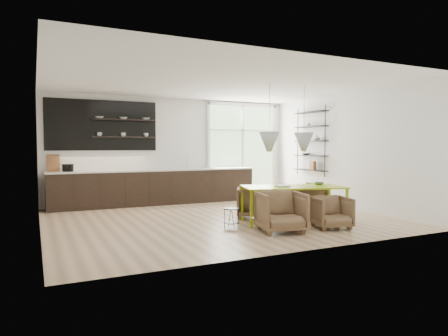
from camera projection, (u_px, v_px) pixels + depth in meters
The scene contains 11 objects.
room at pixel (222, 150), 9.76m from camera, with size 7.02×6.01×2.91m.
kitchen_run at pixel (153, 182), 10.69m from camera, with size 5.54×0.69×2.75m.
right_shelving at pixel (311, 143), 11.02m from camera, with size 0.26×1.22×1.90m.
dining_table at pixel (293, 189), 8.11m from camera, with size 2.21×1.43×0.74m.
armchair_back_left at pixel (254, 202), 8.68m from camera, with size 0.71×0.74×0.67m, color brown.
armchair_back_right at pixel (304, 199), 9.04m from camera, with size 0.78×0.80×0.73m, color brown.
armchair_front_left at pixel (281, 212), 7.21m from camera, with size 0.79×0.81×0.74m, color brown.
armchair_front_right at pixel (331, 212), 7.54m from camera, with size 0.65×0.67×0.61m, color brown.
wire_stool at pixel (231, 215), 7.55m from camera, with size 0.30×0.30×0.38m.
table_book at pixel (277, 186), 8.03m from camera, with size 0.25×0.34×0.03m, color white.
table_bowl at pixel (319, 183), 8.40m from camera, with size 0.19×0.19×0.06m, color #507C4E.
Camera 1 is at (-3.57, -7.75, 1.54)m, focal length 32.00 mm.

